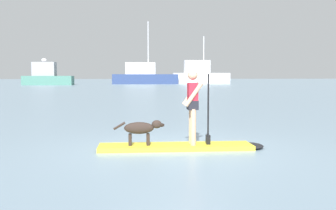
{
  "coord_description": "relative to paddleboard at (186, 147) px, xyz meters",
  "views": [
    {
      "loc": [
        -1.6,
        -8.42,
        1.61
      ],
      "look_at": [
        0.0,
        1.0,
        0.9
      ],
      "focal_mm": 42.04,
      "sensor_mm": 36.0,
      "label": 1
    }
  ],
  "objects": [
    {
      "name": "person_paddler",
      "position": [
        0.16,
        -0.01,
        1.0
      ],
      "size": [
        0.62,
        0.5,
        1.64
      ],
      "color": "tan",
      "rests_on": "paddleboard"
    },
    {
      "name": "dog",
      "position": [
        -0.98,
        0.08,
        0.41
      ],
      "size": [
        1.12,
        0.27,
        0.54
      ],
      "color": "#2D231E",
      "rests_on": "paddleboard"
    },
    {
      "name": "ground_plane",
      "position": [
        -0.23,
        0.02,
        -0.05
      ],
      "size": [
        400.0,
        400.0,
        0.0
      ],
      "primitive_type": "plane",
      "color": "gray"
    },
    {
      "name": "paddleboard",
      "position": [
        0.0,
        0.0,
        0.0
      ],
      "size": [
        3.7,
        1.03,
        0.1
      ],
      "color": "yellow",
      "rests_on": "ground_plane"
    },
    {
      "name": "moored_boat_center",
      "position": [
        -11.25,
        63.64,
        1.45
      ],
      "size": [
        8.8,
        3.94,
        4.67
      ],
      "color": "#3F7266",
      "rests_on": "ground_plane"
    },
    {
      "name": "moored_boat_outer",
      "position": [
        18.18,
        70.39,
        1.73
      ],
      "size": [
        11.84,
        4.48,
        9.71
      ],
      "color": "silver",
      "rests_on": "ground_plane"
    },
    {
      "name": "moored_boat_far_starboard",
      "position": [
        6.5,
        69.58,
        1.55
      ],
      "size": [
        13.09,
        3.62,
        12.36
      ],
      "color": "navy",
      "rests_on": "ground_plane"
    }
  ]
}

